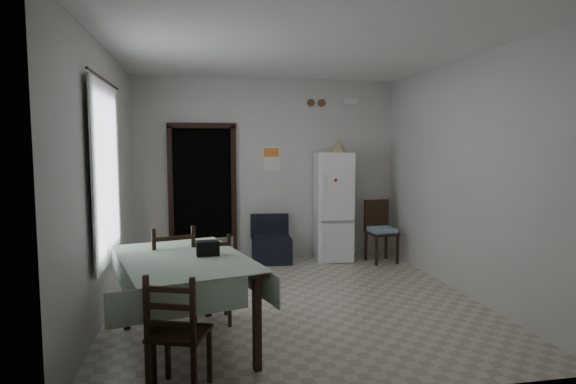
# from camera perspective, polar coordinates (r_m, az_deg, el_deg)

# --- Properties ---
(ground) EXTENTS (4.50, 4.50, 0.00)m
(ground) POSITION_cam_1_polar(r_m,az_deg,el_deg) (5.84, 0.92, -12.78)
(ground) COLOR #B9AC97
(ground) RESTS_ON ground
(ceiling) EXTENTS (4.20, 4.50, 0.02)m
(ceiling) POSITION_cam_1_polar(r_m,az_deg,el_deg) (5.64, 0.97, 16.41)
(ceiling) COLOR white
(ceiling) RESTS_ON ground
(wall_back) EXTENTS (4.20, 0.02, 2.90)m
(wall_back) POSITION_cam_1_polar(r_m,az_deg,el_deg) (7.77, -2.36, 2.71)
(wall_back) COLOR silver
(wall_back) RESTS_ON ground
(wall_front) EXTENTS (4.20, 0.02, 2.90)m
(wall_front) POSITION_cam_1_polar(r_m,az_deg,el_deg) (3.39, 8.52, -1.12)
(wall_front) COLOR silver
(wall_front) RESTS_ON ground
(wall_left) EXTENTS (0.02, 4.50, 2.90)m
(wall_left) POSITION_cam_1_polar(r_m,az_deg,el_deg) (5.54, -20.88, 1.17)
(wall_left) COLOR silver
(wall_left) RESTS_ON ground
(wall_right) EXTENTS (0.02, 4.50, 2.90)m
(wall_right) POSITION_cam_1_polar(r_m,az_deg,el_deg) (6.32, 19.96, 1.71)
(wall_right) COLOR silver
(wall_right) RESTS_ON ground
(doorway) EXTENTS (1.06, 0.52, 2.22)m
(doorway) POSITION_cam_1_polar(r_m,az_deg,el_deg) (7.92, -10.09, -0.14)
(doorway) COLOR black
(doorway) RESTS_ON ground
(window_recess) EXTENTS (0.10, 1.20, 1.60)m
(window_recess) POSITION_cam_1_polar(r_m,az_deg,el_deg) (5.34, -21.83, 2.06)
(window_recess) COLOR silver
(window_recess) RESTS_ON ground
(curtain) EXTENTS (0.02, 1.45, 1.85)m
(curtain) POSITION_cam_1_polar(r_m,az_deg,el_deg) (5.32, -20.67, 2.09)
(curtain) COLOR silver
(curtain) RESTS_ON ground
(curtain_rod) EXTENTS (0.02, 1.60, 0.02)m
(curtain_rod) POSITION_cam_1_polar(r_m,az_deg,el_deg) (5.35, -20.92, 12.30)
(curtain_rod) COLOR black
(curtain_rod) RESTS_ON ground
(calendar) EXTENTS (0.28, 0.02, 0.40)m
(calendar) POSITION_cam_1_polar(r_m,az_deg,el_deg) (7.76, -1.99, 3.97)
(calendar) COLOR white
(calendar) RESTS_ON ground
(calendar_image) EXTENTS (0.24, 0.01, 0.14)m
(calendar_image) POSITION_cam_1_polar(r_m,az_deg,el_deg) (7.75, -1.98, 4.70)
(calendar_image) COLOR orange
(calendar_image) RESTS_ON ground
(light_switch) EXTENTS (0.08, 0.02, 0.12)m
(light_switch) POSITION_cam_1_polar(r_m,az_deg,el_deg) (7.81, -1.25, 0.15)
(light_switch) COLOR beige
(light_switch) RESTS_ON ground
(vent_left) EXTENTS (0.12, 0.03, 0.12)m
(vent_left) POSITION_cam_1_polar(r_m,az_deg,el_deg) (7.90, 2.74, 10.52)
(vent_left) COLOR brown
(vent_left) RESTS_ON ground
(vent_right) EXTENTS (0.12, 0.03, 0.12)m
(vent_right) POSITION_cam_1_polar(r_m,az_deg,el_deg) (7.95, 4.02, 10.49)
(vent_right) COLOR brown
(vent_right) RESTS_ON ground
(emergency_light) EXTENTS (0.25, 0.07, 0.09)m
(emergency_light) POSITION_cam_1_polar(r_m,az_deg,el_deg) (8.06, 7.36, 10.61)
(emergency_light) COLOR white
(emergency_light) RESTS_ON ground
(fridge) EXTENTS (0.60, 0.60, 1.73)m
(fridge) POSITION_cam_1_polar(r_m,az_deg,el_deg) (7.72, 5.33, -1.70)
(fridge) COLOR white
(fridge) RESTS_ON ground
(tan_cone) EXTENTS (0.26, 0.26, 0.20)m
(tan_cone) POSITION_cam_1_polar(r_m,az_deg,el_deg) (7.62, 6.00, 5.46)
(tan_cone) COLOR tan
(tan_cone) RESTS_ON fridge
(navy_seat) EXTENTS (0.65, 0.63, 0.73)m
(navy_seat) POSITION_cam_1_polar(r_m,az_deg,el_deg) (7.59, -1.96, -5.60)
(navy_seat) COLOR black
(navy_seat) RESTS_ON ground
(corner_chair) EXTENTS (0.47, 0.47, 0.97)m
(corner_chair) POSITION_cam_1_polar(r_m,az_deg,el_deg) (7.71, 11.05, -4.63)
(corner_chair) COLOR black
(corner_chair) RESTS_ON ground
(dining_table) EXTENTS (1.45, 1.83, 0.84)m
(dining_table) POSITION_cam_1_polar(r_m,az_deg,el_deg) (4.56, -12.16, -12.71)
(dining_table) COLOR #9EB399
(dining_table) RESTS_ON ground
(black_bag) EXTENTS (0.21, 0.14, 0.13)m
(black_bag) POSITION_cam_1_polar(r_m,az_deg,el_deg) (4.46, -9.49, -6.58)
(black_bag) COLOR black
(black_bag) RESTS_ON dining_table
(dining_chair_far_left) EXTENTS (0.55, 0.55, 1.04)m
(dining_chair_far_left) POSITION_cam_1_polar(r_m,az_deg,el_deg) (5.10, -13.76, -9.57)
(dining_chair_far_left) COLOR black
(dining_chair_far_left) RESTS_ON ground
(dining_chair_far_right) EXTENTS (0.43, 0.43, 0.95)m
(dining_chair_far_right) POSITION_cam_1_polar(r_m,az_deg,el_deg) (5.12, -9.20, -9.95)
(dining_chair_far_right) COLOR black
(dining_chair_far_right) RESTS_ON ground
(dining_chair_near_head) EXTENTS (0.51, 0.51, 0.93)m
(dining_chair_near_head) POSITION_cam_1_polar(r_m,az_deg,el_deg) (3.79, -12.74, -15.84)
(dining_chair_near_head) COLOR black
(dining_chair_near_head) RESTS_ON ground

